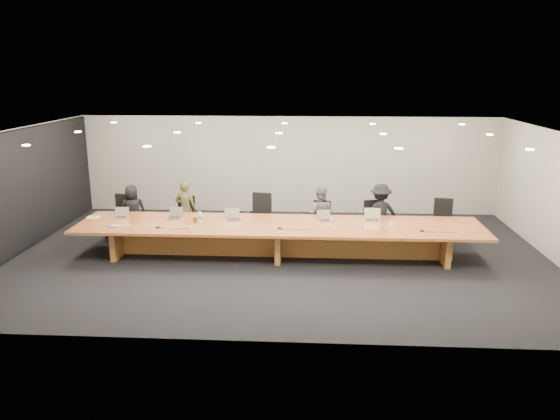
% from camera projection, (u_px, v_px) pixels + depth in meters
% --- Properties ---
extents(ground, '(12.00, 12.00, 0.00)m').
position_uv_depth(ground, '(279.00, 256.00, 12.31)').
color(ground, black).
rests_on(ground, ground).
extents(back_wall, '(12.00, 0.02, 2.80)m').
position_uv_depth(back_wall, '(288.00, 165.00, 15.83)').
color(back_wall, beige).
rests_on(back_wall, ground).
extents(left_wall_panel, '(0.08, 7.84, 2.74)m').
position_uv_depth(left_wall_panel, '(17.00, 193.00, 12.32)').
color(left_wall_panel, black).
rests_on(left_wall_panel, ground).
extents(conference_table, '(9.00, 1.80, 0.75)m').
position_uv_depth(conference_table, '(279.00, 234.00, 12.18)').
color(conference_table, brown).
rests_on(conference_table, ground).
extents(chair_far_left, '(0.69, 0.69, 1.10)m').
position_uv_depth(chair_far_left, '(119.00, 216.00, 13.53)').
color(chair_far_left, black).
rests_on(chair_far_left, ground).
extents(chair_left, '(0.58, 0.58, 1.05)m').
position_uv_depth(chair_left, '(184.00, 217.00, 13.61)').
color(chair_left, black).
rests_on(chair_left, ground).
extents(chair_mid_left, '(0.70, 0.70, 1.16)m').
position_uv_depth(chair_mid_left, '(259.00, 217.00, 13.40)').
color(chair_mid_left, black).
rests_on(chair_mid_left, ground).
extents(chair_mid_right, '(0.58, 0.58, 1.01)m').
position_uv_depth(chair_mid_right, '(321.00, 222.00, 13.24)').
color(chair_mid_right, black).
rests_on(chair_mid_right, ground).
extents(chair_right, '(0.60, 0.60, 1.03)m').
position_uv_depth(chair_right, '(374.00, 221.00, 13.22)').
color(chair_right, black).
rests_on(chair_right, ground).
extents(chair_far_right, '(0.63, 0.63, 1.07)m').
position_uv_depth(chair_far_right, '(443.00, 221.00, 13.22)').
color(chair_far_right, black).
rests_on(chair_far_right, ground).
extents(person_a, '(0.76, 0.63, 1.33)m').
position_uv_depth(person_a, '(133.00, 211.00, 13.59)').
color(person_a, black).
rests_on(person_a, ground).
extents(person_b, '(0.59, 0.43, 1.47)m').
position_uv_depth(person_b, '(186.00, 209.00, 13.48)').
color(person_b, '#3F3C22').
rests_on(person_b, ground).
extents(person_c, '(0.74, 0.62, 1.35)m').
position_uv_depth(person_c, '(320.00, 214.00, 13.25)').
color(person_c, '#59595B').
rests_on(person_c, ground).
extents(person_d, '(1.03, 0.72, 1.45)m').
position_uv_depth(person_d, '(380.00, 214.00, 13.11)').
color(person_d, black).
rests_on(person_d, ground).
extents(laptop_a, '(0.33, 0.25, 0.25)m').
position_uv_depth(laptop_a, '(121.00, 213.00, 12.59)').
color(laptop_a, '#B7A58C').
rests_on(laptop_a, conference_table).
extents(laptop_b, '(0.37, 0.30, 0.26)m').
position_uv_depth(laptop_b, '(174.00, 213.00, 12.55)').
color(laptop_b, tan).
rests_on(laptop_b, conference_table).
extents(laptop_c, '(0.40, 0.34, 0.27)m').
position_uv_depth(laptop_c, '(233.00, 215.00, 12.41)').
color(laptop_c, tan).
rests_on(laptop_c, conference_table).
extents(laptop_d, '(0.37, 0.32, 0.25)m').
position_uv_depth(laptop_d, '(325.00, 216.00, 12.34)').
color(laptop_d, tan).
rests_on(laptop_d, conference_table).
extents(laptop_e, '(0.38, 0.29, 0.29)m').
position_uv_depth(laptop_e, '(373.00, 215.00, 12.33)').
color(laptop_e, beige).
rests_on(laptop_e, conference_table).
extents(water_bottle, '(0.08, 0.08, 0.25)m').
position_uv_depth(water_bottle, '(200.00, 218.00, 12.19)').
color(water_bottle, silver).
rests_on(water_bottle, conference_table).
extents(amber_mug, '(0.09, 0.09, 0.11)m').
position_uv_depth(amber_mug, '(195.00, 220.00, 12.27)').
color(amber_mug, maroon).
rests_on(amber_mug, conference_table).
extents(paper_cup_near, '(0.09, 0.09, 0.09)m').
position_uv_depth(paper_cup_near, '(331.00, 219.00, 12.34)').
color(paper_cup_near, white).
rests_on(paper_cup_near, conference_table).
extents(paper_cup_far, '(0.08, 0.08, 0.08)m').
position_uv_depth(paper_cup_far, '(392.00, 224.00, 12.00)').
color(paper_cup_far, white).
rests_on(paper_cup_far, conference_table).
extents(notepad, '(0.27, 0.22, 0.02)m').
position_uv_depth(notepad, '(93.00, 217.00, 12.66)').
color(notepad, white).
rests_on(notepad, conference_table).
extents(lime_gadget, '(0.17, 0.13, 0.02)m').
position_uv_depth(lime_gadget, '(94.00, 216.00, 12.67)').
color(lime_gadget, green).
rests_on(lime_gadget, notepad).
extents(av_box, '(0.25, 0.21, 0.03)m').
position_uv_depth(av_box, '(115.00, 226.00, 11.92)').
color(av_box, silver).
rests_on(av_box, conference_table).
extents(mic_left, '(0.12, 0.12, 0.03)m').
position_uv_depth(mic_left, '(158.00, 227.00, 11.86)').
color(mic_left, black).
rests_on(mic_left, conference_table).
extents(mic_center, '(0.15, 0.15, 0.03)m').
position_uv_depth(mic_center, '(279.00, 228.00, 11.78)').
color(mic_center, black).
rests_on(mic_center, conference_table).
extents(mic_right, '(0.13, 0.13, 0.03)m').
position_uv_depth(mic_right, '(422.00, 231.00, 11.59)').
color(mic_right, black).
rests_on(mic_right, conference_table).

